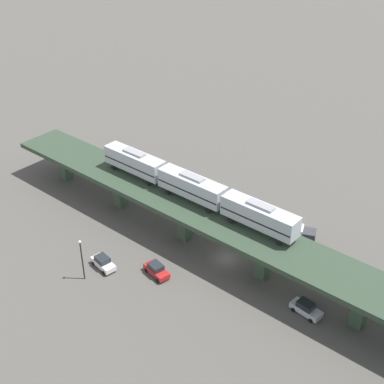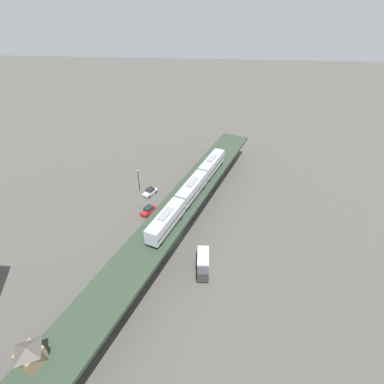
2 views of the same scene
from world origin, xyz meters
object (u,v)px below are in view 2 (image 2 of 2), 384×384
(signal_hut, at_px, (30,354))
(street_lamp, at_px, (138,179))
(delivery_truck, at_px, (203,263))
(subway_train, at_px, (192,188))
(street_car_red, at_px, (148,210))
(street_car_white, at_px, (150,192))
(street_car_silver, at_px, (123,281))

(signal_hut, bearing_deg, street_lamp, -92.75)
(delivery_truck, xyz_separation_m, street_lamp, (19.20, -26.71, 2.35))
(subway_train, relative_size, street_car_red, 7.66)
(signal_hut, xyz_separation_m, delivery_truck, (-21.61, -23.36, -6.78))
(delivery_truck, bearing_deg, street_car_red, -49.31)
(subway_train, relative_size, street_car_white, 7.61)
(street_car_white, xyz_separation_m, street_car_red, (-1.21, 8.20, 0.00))
(street_car_white, xyz_separation_m, street_car_silver, (-0.76, 30.38, 0.00))
(street_car_red, bearing_deg, signal_hut, 80.37)
(street_car_silver, bearing_deg, street_car_red, -91.16)
(delivery_truck, bearing_deg, street_car_white, -57.83)
(delivery_truck, relative_size, street_lamp, 1.05)
(street_car_silver, relative_size, street_car_red, 1.01)
(street_lamp, bearing_deg, street_car_red, 115.00)
(street_lamp, bearing_deg, subway_train, 144.79)
(street_car_white, bearing_deg, street_car_red, 98.36)
(street_car_white, xyz_separation_m, delivery_truck, (-15.94, 25.35, 0.82))
(signal_hut, relative_size, street_car_red, 0.88)
(street_car_white, bearing_deg, street_car_silver, 91.43)
(signal_hut, bearing_deg, subway_train, -114.90)
(street_car_white, height_order, street_car_silver, same)
(signal_hut, bearing_deg, street_car_silver, -109.31)
(street_car_red, bearing_deg, subway_train, 172.37)
(street_car_white, relative_size, street_lamp, 0.68)
(street_car_silver, distance_m, street_car_red, 22.18)
(street_car_silver, bearing_deg, street_car_white, -88.57)
(street_car_silver, distance_m, delivery_truck, 16.02)
(street_car_red, distance_m, delivery_truck, 22.62)
(street_lamp, bearing_deg, delivery_truck, 125.71)
(signal_hut, distance_m, street_car_silver, 20.86)
(subway_train, xyz_separation_m, street_car_red, (11.23, -1.51, -8.35))
(street_car_white, xyz_separation_m, street_lamp, (3.26, -1.37, 3.17))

